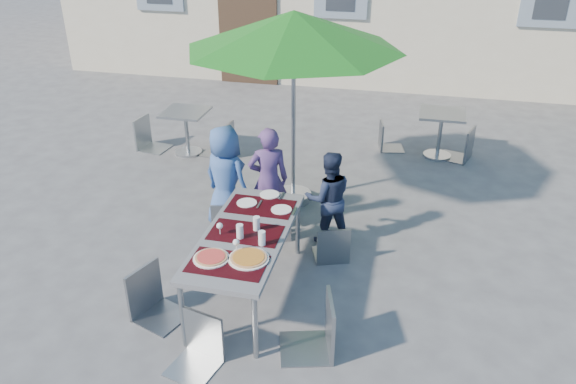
% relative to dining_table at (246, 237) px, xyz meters
% --- Properties ---
extents(ground, '(90.00, 90.00, 0.00)m').
position_rel_dining_table_xyz_m(ground, '(-0.21, -0.11, -0.70)').
color(ground, '#49494C').
rests_on(ground, ground).
extents(dining_table, '(0.80, 1.85, 0.76)m').
position_rel_dining_table_xyz_m(dining_table, '(0.00, 0.00, 0.00)').
color(dining_table, '#494A4E').
rests_on(dining_table, ground).
extents(pizza_near_left, '(0.33, 0.33, 0.03)m').
position_rel_dining_table_xyz_m(pizza_near_left, '(-0.17, -0.51, 0.07)').
color(pizza_near_left, white).
rests_on(pizza_near_left, dining_table).
extents(pizza_near_right, '(0.38, 0.38, 0.03)m').
position_rel_dining_table_xyz_m(pizza_near_right, '(0.17, -0.44, 0.07)').
color(pizza_near_right, white).
rests_on(pizza_near_right, dining_table).
extents(glassware, '(0.52, 0.48, 0.15)m').
position_rel_dining_table_xyz_m(glassware, '(0.05, -0.10, 0.13)').
color(glassware, silver).
rests_on(glassware, dining_table).
extents(place_settings, '(0.66, 0.52, 0.01)m').
position_rel_dining_table_xyz_m(place_settings, '(0.04, 0.64, 0.06)').
color(place_settings, white).
rests_on(place_settings, dining_table).
extents(child_0, '(0.77, 0.65, 1.34)m').
position_rel_dining_table_xyz_m(child_0, '(-0.64, 1.26, -0.03)').
color(child_0, '#385A9A').
rests_on(child_0, ground).
extents(child_1, '(0.57, 0.48, 1.35)m').
position_rel_dining_table_xyz_m(child_1, '(-0.13, 1.34, -0.02)').
color(child_1, '#50356D').
rests_on(child_1, ground).
extents(child_2, '(0.64, 0.49, 1.16)m').
position_rel_dining_table_xyz_m(child_2, '(0.63, 1.23, -0.12)').
color(child_2, '#1C243E').
rests_on(child_2, ground).
extents(chair_0, '(0.56, 0.57, 0.99)m').
position_rel_dining_table_xyz_m(chair_0, '(-0.52, 1.00, -0.11)').
color(chair_0, '#92979E').
rests_on(chair_0, ground).
extents(chair_1, '(0.61, 0.61, 1.05)m').
position_rel_dining_table_xyz_m(chair_1, '(-0.05, 1.12, -0.08)').
color(chair_1, gray).
rests_on(chair_1, ground).
extents(chair_2, '(0.48, 0.49, 0.85)m').
position_rel_dining_table_xyz_m(chair_2, '(0.75, 0.83, -0.20)').
color(chair_2, gray).
rests_on(chair_2, ground).
extents(chair_3, '(0.56, 0.56, 0.99)m').
position_rel_dining_table_xyz_m(chair_3, '(-0.81, -0.53, -0.11)').
color(chair_3, gray).
rests_on(chair_3, ground).
extents(chair_4, '(0.58, 0.57, 1.05)m').
position_rel_dining_table_xyz_m(chair_4, '(0.86, -0.63, -0.08)').
color(chair_4, gray).
rests_on(chair_4, ground).
extents(chair_5, '(0.49, 0.49, 0.91)m').
position_rel_dining_table_xyz_m(chair_5, '(-0.14, -1.04, -0.17)').
color(chair_5, gray).
rests_on(chair_5, ground).
extents(patio_umbrella, '(2.71, 2.71, 2.53)m').
position_rel_dining_table_xyz_m(patio_umbrella, '(-0.01, 2.15, 1.58)').
color(patio_umbrella, '#B9BCC2').
rests_on(patio_umbrella, ground).
extents(cafe_table_0, '(0.67, 0.67, 0.72)m').
position_rel_dining_table_xyz_m(cafe_table_0, '(-2.03, 3.32, -0.21)').
color(cafe_table_0, '#B9BCC2').
rests_on(cafe_table_0, ground).
extents(bg_chair_l_0, '(0.50, 0.49, 1.00)m').
position_rel_dining_table_xyz_m(bg_chair_l_0, '(-2.74, 3.37, -0.11)').
color(bg_chair_l_0, '#8F969A').
rests_on(bg_chair_l_0, ground).
extents(bg_chair_r_0, '(0.50, 0.49, 1.01)m').
position_rel_dining_table_xyz_m(bg_chair_r_0, '(-1.46, 3.40, -0.10)').
color(bg_chair_r_0, gray).
rests_on(bg_chair_r_0, ground).
extents(cafe_table_1, '(0.69, 0.69, 0.74)m').
position_rel_dining_table_xyz_m(cafe_table_1, '(1.92, 4.12, -0.19)').
color(cafe_table_1, '#B9BCC2').
rests_on(cafe_table_1, ground).
extents(bg_chair_l_1, '(0.46, 0.46, 0.88)m').
position_rel_dining_table_xyz_m(bg_chair_l_1, '(1.09, 4.25, -0.19)').
color(bg_chair_l_1, gray).
rests_on(bg_chair_l_1, ground).
extents(bg_chair_r_1, '(0.56, 0.56, 1.00)m').
position_rel_dining_table_xyz_m(bg_chair_r_1, '(2.29, 4.09, -0.11)').
color(bg_chair_r_1, gray).
rests_on(bg_chair_r_1, ground).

